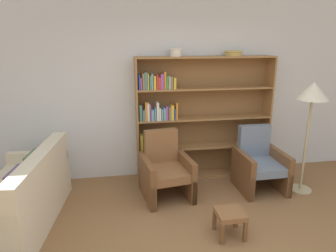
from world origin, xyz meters
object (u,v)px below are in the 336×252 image
object	(u,v)px
armchair_leather	(165,170)
footstool	(230,216)
bowl_sage	(176,52)
floor_lamp	(312,97)
couch	(21,200)
armchair_cushioned	(259,163)
bowl_slate	(234,53)
bookshelf	(192,118)

from	to	relation	value
armchair_leather	footstool	distance (m)	1.19
bowl_sage	footstool	bearing A→B (deg)	-78.55
armchair_leather	floor_lamp	bearing A→B (deg)	166.46
couch	armchair_cushioned	bearing A→B (deg)	-76.82
bowl_slate	footstool	xyz separation A→B (m)	(-0.56, -1.61, -1.71)
bowl_slate	bookshelf	bearing A→B (deg)	177.91
armchair_cushioned	footstool	size ratio (longest dim) A/B	2.98
bookshelf	floor_lamp	distance (m)	1.72
floor_lamp	bowl_slate	bearing A→B (deg)	139.05
bookshelf	couch	xyz separation A→B (m)	(-2.32, -1.01, -0.65)
bookshelf	bowl_slate	xyz separation A→B (m)	(0.61, -0.02, 0.99)
bowl_slate	couch	distance (m)	3.50
bookshelf	couch	distance (m)	2.61
bowl_sage	bowl_slate	xyz separation A→B (m)	(0.88, 0.00, -0.02)
armchair_leather	floor_lamp	world-z (taller)	floor_lamp
bowl_slate	footstool	world-z (taller)	bowl_slate
couch	floor_lamp	xyz separation A→B (m)	(3.80, 0.24, 1.08)
bookshelf	bowl_slate	world-z (taller)	bowl_slate
bowl_slate	armchair_leather	bearing A→B (deg)	-152.91
armchair_leather	bowl_sage	bearing A→B (deg)	-121.56
couch	armchair_cushioned	xyz separation A→B (m)	(3.21, 0.41, 0.07)
footstool	armchair_cushioned	bearing A→B (deg)	51.26
armchair_leather	footstool	world-z (taller)	armchair_leather
couch	bookshelf	bearing A→B (deg)	-60.63
bookshelf	armchair_cushioned	size ratio (longest dim) A/B	2.33
footstool	couch	bearing A→B (deg)	165.42
bookshelf	bowl_slate	bearing A→B (deg)	-2.09
armchair_cushioned	footstool	distance (m)	1.33
bowl_sage	couch	distance (m)	2.82
bookshelf	armchair_leather	bearing A→B (deg)	-130.74
bowl_sage	armchair_leather	size ratio (longest dim) A/B	0.21
bowl_sage	bowl_slate	world-z (taller)	bowl_sage
bowl_sage	footstool	size ratio (longest dim) A/B	0.62
bowl_sage	footstool	distance (m)	2.38
floor_lamp	footstool	distance (m)	2.02
armchair_cushioned	footstool	bearing A→B (deg)	50.15
bookshelf	armchair_cushioned	distance (m)	1.21
armchair_cushioned	footstool	world-z (taller)	armchair_cushioned
bowl_sage	bowl_slate	size ratio (longest dim) A/B	0.70
bowl_sage	armchair_cushioned	distance (m)	2.04
bookshelf	couch	world-z (taller)	bookshelf
armchair_leather	footstool	xyz separation A→B (m)	(0.57, -1.03, -0.14)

